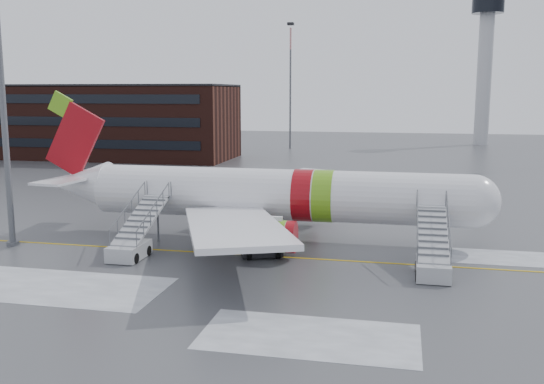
% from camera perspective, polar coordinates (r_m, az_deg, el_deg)
% --- Properties ---
extents(ground, '(260.00, 260.00, 0.00)m').
position_cam_1_polar(ground, '(43.81, -6.71, -5.31)').
color(ground, '#494C4F').
rests_on(ground, ground).
extents(airliner, '(35.03, 32.97, 11.18)m').
position_cam_1_polar(airliner, '(45.55, -0.64, -0.28)').
color(airliner, white).
rests_on(airliner, ground).
extents(airstair_fwd, '(2.05, 7.70, 3.48)m').
position_cam_1_polar(airstair_fwd, '(38.61, 14.89, -5.95)').
color(airstair_fwd, '#A5A7AC').
rests_on(airstair_fwd, ground).
extents(airstair_aft, '(2.05, 7.70, 3.48)m').
position_cam_1_polar(airstair_aft, '(42.44, -12.90, -4.49)').
color(airstair_aft, '#A8AAAF').
rests_on(airstair_aft, ground).
extents(pushback_tug, '(3.08, 2.75, 1.56)m').
position_cam_1_polar(pushback_tug, '(41.23, -1.22, -5.19)').
color(pushback_tug, black).
rests_on(pushback_tug, ground).
extents(light_mast_near, '(1.20, 1.20, 22.18)m').
position_cam_1_polar(light_mast_near, '(47.03, -24.11, 9.21)').
color(light_mast_near, '#595B60').
rests_on(light_mast_near, ground).
extents(terminal_building, '(62.00, 16.11, 12.30)m').
position_cam_1_polar(terminal_building, '(111.90, -19.67, 6.36)').
color(terminal_building, '#3F1E16').
rests_on(terminal_building, ground).
extents(control_tower, '(6.40, 6.40, 30.00)m').
position_cam_1_polar(control_tower, '(136.22, 19.44, 12.11)').
color(control_tower, '#B2B5BA').
rests_on(control_tower, ground).
extents(light_mast_far_n, '(1.20, 1.20, 24.25)m').
position_cam_1_polar(light_mast_far_n, '(120.09, 1.74, 10.72)').
color(light_mast_far_n, '#595B60').
rests_on(light_mast_far_n, ground).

